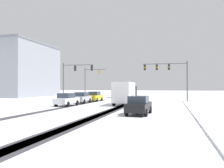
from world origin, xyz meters
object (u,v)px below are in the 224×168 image
object	(u,v)px
car_white_third	(67,99)
office_building_far_left_block	(1,70)
traffic_signal_near_right	(169,72)
bus_oncoming	(124,89)
car_yellow_cab_lead	(95,96)
traffic_signal_far_left	(90,78)
car_black_fourth	(139,105)
box_truck_delivery	(125,93)
car_silver_second	(82,98)
traffic_signal_near_left	(74,74)

from	to	relation	value
car_white_third	office_building_far_left_block	world-z (taller)	office_building_far_left_block
traffic_signal_near_right	office_building_far_left_block	world-z (taller)	office_building_far_left_block
traffic_signal_near_right	car_white_third	world-z (taller)	traffic_signal_near_right
bus_oncoming	car_yellow_cab_lead	bearing A→B (deg)	-95.09
traffic_signal_far_left	bus_oncoming	bearing A→B (deg)	55.94
traffic_signal_near_right	car_black_fourth	world-z (taller)	traffic_signal_near_right
box_truck_delivery	car_silver_second	bearing A→B (deg)	167.02
car_silver_second	car_white_third	size ratio (longest dim) A/B	1.00
traffic_signal_far_left	car_white_third	size ratio (longest dim) A/B	1.56
traffic_signal_far_left	car_white_third	world-z (taller)	traffic_signal_far_left
box_truck_delivery	office_building_far_left_block	size ratio (longest dim) A/B	0.30
car_yellow_cab_lead	car_black_fourth	world-z (taller)	same
traffic_signal_far_left	traffic_signal_near_right	bearing A→B (deg)	-26.88
traffic_signal_far_left	office_building_far_left_block	size ratio (longest dim) A/B	0.26
bus_oncoming	box_truck_delivery	size ratio (longest dim) A/B	1.49
car_yellow_cab_lead	car_silver_second	bearing A→B (deg)	-94.34
traffic_signal_far_left	box_truck_delivery	world-z (taller)	traffic_signal_far_left
traffic_signal_near_right	box_truck_delivery	size ratio (longest dim) A/B	0.94
car_yellow_cab_lead	car_silver_second	distance (m)	4.83
traffic_signal_near_left	box_truck_delivery	distance (m)	11.69
traffic_signal_near_left	car_white_third	xyz separation A→B (m)	(3.13, -8.97, -3.80)
bus_oncoming	office_building_far_left_block	world-z (taller)	office_building_far_left_block
bus_oncoming	car_white_third	bearing A→B (deg)	-93.75
traffic_signal_near_right	car_white_third	bearing A→B (deg)	-139.54
car_silver_second	traffic_signal_far_left	bearing A→B (deg)	104.99
bus_oncoming	car_black_fourth	bearing A→B (deg)	-76.02
car_white_third	office_building_far_left_block	size ratio (longest dim) A/B	0.17
traffic_signal_near_right	car_silver_second	distance (m)	14.24
car_black_fourth	traffic_signal_near_left	bearing A→B (deg)	130.29
car_silver_second	office_building_far_left_block	world-z (taller)	office_building_far_left_block
car_yellow_cab_lead	traffic_signal_far_left	bearing A→B (deg)	114.54
traffic_signal_near_left	car_white_third	distance (m)	10.23
car_white_third	box_truck_delivery	bearing A→B (deg)	28.09
traffic_signal_near_right	bus_oncoming	xyz separation A→B (m)	(-10.69, 16.37, -2.83)
traffic_signal_far_left	car_white_third	distance (m)	19.53
traffic_signal_near_left	car_silver_second	bearing A→B (deg)	-50.88
car_white_third	car_black_fourth	bearing A→B (deg)	-33.40
traffic_signal_far_left	office_building_far_left_block	world-z (taller)	office_building_far_left_block
bus_oncoming	office_building_far_left_block	size ratio (longest dim) A/B	0.45
traffic_signal_near_left	office_building_far_left_block	bearing A→B (deg)	151.76
car_white_third	box_truck_delivery	xyz separation A→B (m)	(6.85, 3.65, 0.82)
traffic_signal_far_left	car_yellow_cab_lead	bearing A→B (deg)	-65.46
traffic_signal_near_right	traffic_signal_near_left	bearing A→B (deg)	-173.93
car_yellow_cab_lead	box_truck_delivery	xyz separation A→B (m)	(6.59, -6.42, 0.82)
traffic_signal_near_right	box_truck_delivery	xyz separation A→B (m)	(-5.61, -6.97, -3.19)
traffic_signal_far_left	car_white_third	bearing A→B (deg)	-78.76
car_silver_second	car_white_third	distance (m)	5.26
car_silver_second	car_black_fourth	xyz separation A→B (m)	(10.26, -11.95, 0.00)
car_white_third	bus_oncoming	xyz separation A→B (m)	(1.77, 26.99, 1.18)
traffic_signal_near_right	box_truck_delivery	bearing A→B (deg)	-128.83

